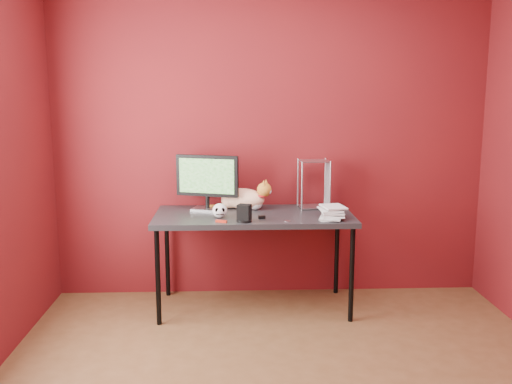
{
  "coord_description": "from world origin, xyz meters",
  "views": [
    {
      "loc": [
        -0.31,
        -2.86,
        1.68
      ],
      "look_at": [
        -0.14,
        1.15,
        0.96
      ],
      "focal_mm": 40.0,
      "sensor_mm": 36.0,
      "label": 1
    }
  ],
  "objects_px": {
    "desk": "(254,220)",
    "cat": "(244,198)",
    "skull_mug": "(220,211)",
    "speaker": "(244,214)",
    "book_stack": "(323,147)",
    "monitor": "(207,180)"
  },
  "relations": [
    {
      "from": "speaker",
      "to": "book_stack",
      "type": "relative_size",
      "value": 0.12
    },
    {
      "from": "speaker",
      "to": "book_stack",
      "type": "xyz_separation_m",
      "value": [
        0.57,
        0.09,
        0.46
      ]
    },
    {
      "from": "monitor",
      "to": "desk",
      "type": "bearing_deg",
      "value": -5.37
    },
    {
      "from": "cat",
      "to": "book_stack",
      "type": "relative_size",
      "value": 0.49
    },
    {
      "from": "monitor",
      "to": "cat",
      "type": "bearing_deg",
      "value": 24.45
    },
    {
      "from": "skull_mug",
      "to": "cat",
      "type": "bearing_deg",
      "value": 58.38
    },
    {
      "from": "monitor",
      "to": "speaker",
      "type": "xyz_separation_m",
      "value": [
        0.28,
        -0.41,
        -0.18
      ]
    },
    {
      "from": "skull_mug",
      "to": "book_stack",
      "type": "xyz_separation_m",
      "value": [
        0.74,
        -0.04,
        0.47
      ]
    },
    {
      "from": "desk",
      "to": "cat",
      "type": "xyz_separation_m",
      "value": [
        -0.07,
        0.18,
        0.13
      ]
    },
    {
      "from": "monitor",
      "to": "book_stack",
      "type": "xyz_separation_m",
      "value": [
        0.85,
        -0.32,
        0.28
      ]
    },
    {
      "from": "monitor",
      "to": "book_stack",
      "type": "bearing_deg",
      "value": -3.71
    },
    {
      "from": "desk",
      "to": "skull_mug",
      "type": "relative_size",
      "value": 13.57
    },
    {
      "from": "desk",
      "to": "cat",
      "type": "height_order",
      "value": "cat"
    },
    {
      "from": "speaker",
      "to": "skull_mug",
      "type": "bearing_deg",
      "value": 162.62
    },
    {
      "from": "cat",
      "to": "skull_mug",
      "type": "relative_size",
      "value": 4.64
    },
    {
      "from": "cat",
      "to": "skull_mug",
      "type": "height_order",
      "value": "cat"
    },
    {
      "from": "book_stack",
      "to": "cat",
      "type": "bearing_deg",
      "value": 147.45
    },
    {
      "from": "desk",
      "to": "cat",
      "type": "bearing_deg",
      "value": 111.9
    },
    {
      "from": "desk",
      "to": "speaker",
      "type": "bearing_deg",
      "value": -106.61
    },
    {
      "from": "skull_mug",
      "to": "speaker",
      "type": "height_order",
      "value": "speaker"
    },
    {
      "from": "cat",
      "to": "book_stack",
      "type": "height_order",
      "value": "book_stack"
    },
    {
      "from": "desk",
      "to": "speaker",
      "type": "distance_m",
      "value": 0.3
    }
  ]
}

